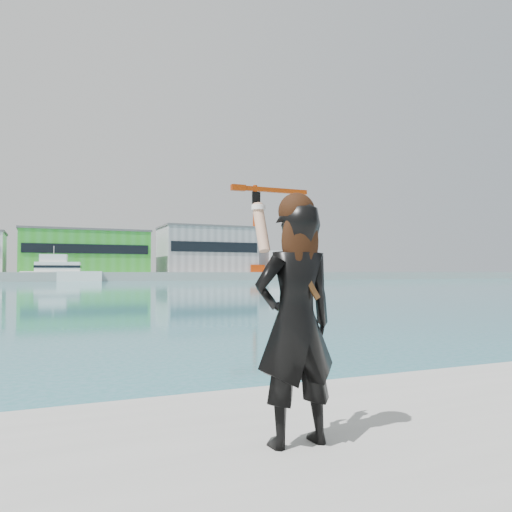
{
  "coord_description": "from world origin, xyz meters",
  "views": [
    {
      "loc": [
        -1.89,
        -3.84,
        2.0
      ],
      "look_at": [
        -0.25,
        -0.03,
        2.14
      ],
      "focal_mm": 35.0,
      "sensor_mm": 36.0,
      "label": 1
    }
  ],
  "objects_px": {
    "dock_crane": "(259,225)",
    "motor_yacht": "(60,271)",
    "woman": "(295,315)",
    "buoy_near": "(282,286)"
  },
  "relations": [
    {
      "from": "dock_crane",
      "to": "motor_yacht",
      "type": "distance_m",
      "value": 53.88
    },
    {
      "from": "woman",
      "to": "motor_yacht",
      "type": "bearing_deg",
      "value": -92.74
    },
    {
      "from": "dock_crane",
      "to": "buoy_near",
      "type": "bearing_deg",
      "value": -110.49
    },
    {
      "from": "motor_yacht",
      "to": "buoy_near",
      "type": "height_order",
      "value": "motor_yacht"
    },
    {
      "from": "buoy_near",
      "to": "woman",
      "type": "distance_m",
      "value": 71.14
    },
    {
      "from": "motor_yacht",
      "to": "woman",
      "type": "relative_size",
      "value": 9.48
    },
    {
      "from": "motor_yacht",
      "to": "buoy_near",
      "type": "relative_size",
      "value": 33.82
    },
    {
      "from": "buoy_near",
      "to": "woman",
      "type": "xyz_separation_m",
      "value": [
        -31.43,
        -63.8,
        1.7
      ]
    },
    {
      "from": "buoy_near",
      "to": "woman",
      "type": "bearing_deg",
      "value": -116.23
    },
    {
      "from": "dock_crane",
      "to": "woman",
      "type": "relative_size",
      "value": 13.45
    }
  ]
}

